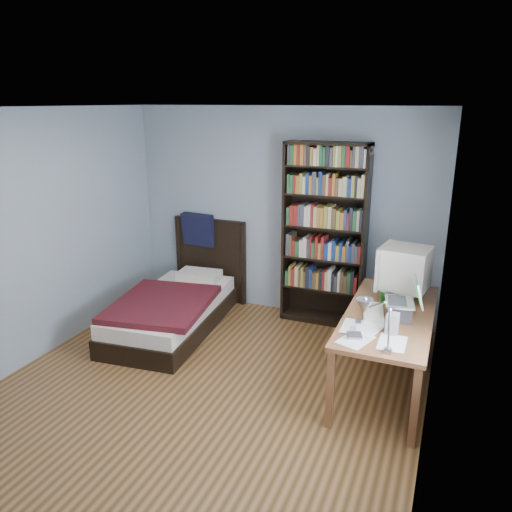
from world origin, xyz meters
name	(u,v)px	position (x,y,z in m)	size (l,w,h in m)	color
room	(202,263)	(0.03, 0.00, 1.25)	(4.20, 4.24, 2.50)	#553619
desk	(394,324)	(1.50, 1.23, 0.42)	(0.75, 1.71, 0.73)	brown
crt_monitor	(404,269)	(1.55, 1.21, 1.02)	(0.50, 0.46, 0.50)	beige
laptop	(401,307)	(1.61, 0.67, 0.84)	(0.36, 0.35, 0.38)	#2D2D30
desk_lamp	(369,311)	(1.48, -0.36, 1.20)	(0.22, 0.49, 0.58)	#99999E
keyboard	(373,312)	(1.37, 0.67, 0.75)	(0.17, 0.44, 0.03)	beige
speaker	(392,324)	(1.58, 0.33, 0.82)	(0.09, 0.09, 0.18)	gray
soda_can	(383,297)	(1.41, 0.98, 0.79)	(0.06, 0.06, 0.12)	#073307
mouse	(394,298)	(1.50, 1.08, 0.75)	(0.06, 0.11, 0.04)	silver
phone_silver	(358,322)	(1.29, 0.43, 0.74)	(0.05, 0.10, 0.02)	#ACACB1
phone_grey	(354,329)	(1.27, 0.29, 0.74)	(0.04, 0.08, 0.02)	gray
external_drive	(354,336)	(1.31, 0.15, 0.74)	(0.11, 0.11, 0.02)	gray
bookshelf	(324,235)	(0.59, 1.94, 1.07)	(0.96, 0.30, 2.12)	black
bed	(176,305)	(-0.96, 1.14, 0.26)	(1.18, 2.06, 1.16)	black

